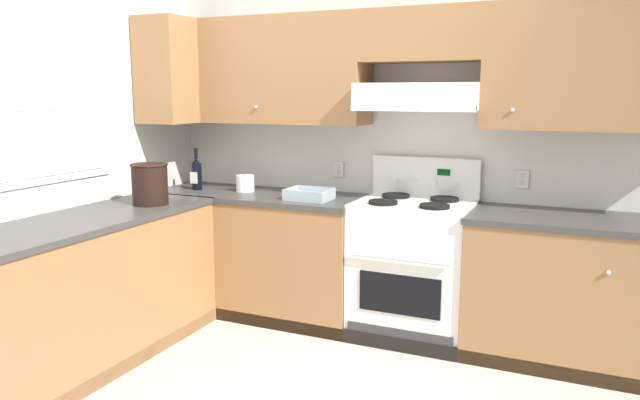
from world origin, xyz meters
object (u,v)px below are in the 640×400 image
wine_bottle (197,173)px  bucket (150,183)px  bowl (309,196)px  stove (413,268)px  paper_towel_roll (245,183)px

wine_bottle → bucket: wine_bottle is taller
bowl → bucket: 1.07m
stove → bowl: 0.86m
wine_bottle → bowl: wine_bottle is taller
bowl → paper_towel_roll: (-0.59, 0.12, 0.04)m
bucket → bowl: bearing=34.4°
bowl → bucket: bearing=-145.6°
stove → bowl: stove is taller
bowl → bucket: (-0.88, -0.60, 0.12)m
paper_towel_roll → bowl: bearing=-11.5°
paper_towel_roll → bucket: bearing=-112.2°
stove → paper_towel_roll: bearing=179.1°
stove → bucket: bearing=-156.4°
stove → paper_towel_roll: stove is taller
stove → paper_towel_roll: size_ratio=8.82×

